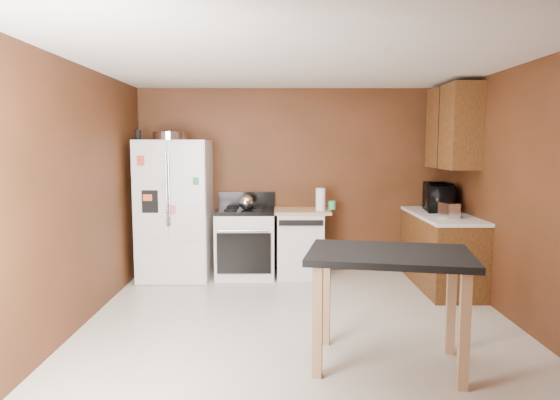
{
  "coord_description": "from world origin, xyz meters",
  "views": [
    {
      "loc": [
        -0.22,
        -4.57,
        1.73
      ],
      "look_at": [
        -0.19,
        0.85,
        1.14
      ],
      "focal_mm": 32.0,
      "sensor_mm": 36.0,
      "label": 1
    }
  ],
  "objects_px": {
    "toaster": "(449,210)",
    "island": "(389,269)",
    "paper_towel": "(320,199)",
    "microwave": "(438,198)",
    "gas_range": "(246,242)",
    "refrigerator": "(175,210)",
    "roasting_pan": "(169,136)",
    "dishwasher": "(300,242)",
    "kettle": "(246,202)",
    "green_canister": "(332,205)",
    "pen_cup": "(138,135)"
  },
  "relations": [
    {
      "from": "toaster",
      "to": "island",
      "type": "height_order",
      "value": "toaster"
    },
    {
      "from": "paper_towel",
      "to": "microwave",
      "type": "xyz_separation_m",
      "value": [
        1.5,
        -0.11,
        0.03
      ]
    },
    {
      "from": "gas_range",
      "to": "microwave",
      "type": "bearing_deg",
      "value": -4.17
    },
    {
      "from": "refrigerator",
      "to": "paper_towel",
      "type": "bearing_deg",
      "value": -0.16
    },
    {
      "from": "roasting_pan",
      "to": "island",
      "type": "distance_m",
      "value": 3.61
    },
    {
      "from": "dishwasher",
      "to": "island",
      "type": "bearing_deg",
      "value": -78.14
    },
    {
      "from": "kettle",
      "to": "refrigerator",
      "type": "xyz_separation_m",
      "value": [
        -0.92,
        -0.01,
        -0.1
      ]
    },
    {
      "from": "kettle",
      "to": "island",
      "type": "distance_m",
      "value": 2.95
    },
    {
      "from": "gas_range",
      "to": "dishwasher",
      "type": "distance_m",
      "value": 0.72
    },
    {
      "from": "kettle",
      "to": "refrigerator",
      "type": "bearing_deg",
      "value": -179.57
    },
    {
      "from": "microwave",
      "to": "dishwasher",
      "type": "height_order",
      "value": "microwave"
    },
    {
      "from": "gas_range",
      "to": "refrigerator",
      "type": "bearing_deg",
      "value": -176.19
    },
    {
      "from": "toaster",
      "to": "microwave",
      "type": "xyz_separation_m",
      "value": [
        0.08,
        0.63,
        0.07
      ]
    },
    {
      "from": "refrigerator",
      "to": "gas_range",
      "type": "relative_size",
      "value": 1.64
    },
    {
      "from": "green_canister",
      "to": "roasting_pan",
      "type": "bearing_deg",
      "value": -176.6
    },
    {
      "from": "gas_range",
      "to": "dishwasher",
      "type": "relative_size",
      "value": 1.24
    },
    {
      "from": "toaster",
      "to": "kettle",
      "type": "bearing_deg",
      "value": 150.01
    },
    {
      "from": "roasting_pan",
      "to": "microwave",
      "type": "xyz_separation_m",
      "value": [
        3.44,
        -0.09,
        -0.79
      ]
    },
    {
      "from": "roasting_pan",
      "to": "refrigerator",
      "type": "height_order",
      "value": "roasting_pan"
    },
    {
      "from": "refrigerator",
      "to": "roasting_pan",
      "type": "bearing_deg",
      "value": -148.58
    },
    {
      "from": "pen_cup",
      "to": "refrigerator",
      "type": "distance_m",
      "value": 1.05
    },
    {
      "from": "toaster",
      "to": "refrigerator",
      "type": "relative_size",
      "value": 0.13
    },
    {
      "from": "gas_range",
      "to": "island",
      "type": "relative_size",
      "value": 0.8
    },
    {
      "from": "kettle",
      "to": "island",
      "type": "relative_size",
      "value": 0.14
    },
    {
      "from": "pen_cup",
      "to": "paper_towel",
      "type": "relative_size",
      "value": 0.42
    },
    {
      "from": "kettle",
      "to": "gas_range",
      "type": "distance_m",
      "value": 0.54
    },
    {
      "from": "pen_cup",
      "to": "dishwasher",
      "type": "bearing_deg",
      "value": 5.63
    },
    {
      "from": "paper_towel",
      "to": "island",
      "type": "bearing_deg",
      "value": -83.29
    },
    {
      "from": "roasting_pan",
      "to": "dishwasher",
      "type": "distance_m",
      "value": 2.19
    },
    {
      "from": "roasting_pan",
      "to": "toaster",
      "type": "bearing_deg",
      "value": -12.08
    },
    {
      "from": "roasting_pan",
      "to": "dishwasher",
      "type": "xyz_separation_m",
      "value": [
        1.68,
        0.11,
        -1.4
      ]
    },
    {
      "from": "kettle",
      "to": "dishwasher",
      "type": "distance_m",
      "value": 0.9
    },
    {
      "from": "microwave",
      "to": "dishwasher",
      "type": "relative_size",
      "value": 0.65
    },
    {
      "from": "paper_towel",
      "to": "island",
      "type": "height_order",
      "value": "paper_towel"
    },
    {
      "from": "toaster",
      "to": "microwave",
      "type": "relative_size",
      "value": 0.41
    },
    {
      "from": "roasting_pan",
      "to": "kettle",
      "type": "height_order",
      "value": "roasting_pan"
    },
    {
      "from": "pen_cup",
      "to": "green_canister",
      "type": "bearing_deg",
      "value": 4.94
    },
    {
      "from": "roasting_pan",
      "to": "gas_range",
      "type": "distance_m",
      "value": 1.69
    },
    {
      "from": "island",
      "to": "gas_range",
      "type": "bearing_deg",
      "value": 115.57
    },
    {
      "from": "toaster",
      "to": "microwave",
      "type": "distance_m",
      "value": 0.64
    },
    {
      "from": "roasting_pan",
      "to": "kettle",
      "type": "distance_m",
      "value": 1.29
    },
    {
      "from": "gas_range",
      "to": "dishwasher",
      "type": "xyz_separation_m",
      "value": [
        0.72,
        0.02,
        -0.01
      ]
    },
    {
      "from": "green_canister",
      "to": "microwave",
      "type": "relative_size",
      "value": 0.19
    },
    {
      "from": "toaster",
      "to": "pen_cup",
      "type": "bearing_deg",
      "value": 157.95
    },
    {
      "from": "roasting_pan",
      "to": "kettle",
      "type": "bearing_deg",
      "value": 2.07
    },
    {
      "from": "dishwasher",
      "to": "island",
      "type": "xyz_separation_m",
      "value": [
        0.57,
        -2.73,
        0.32
      ]
    },
    {
      "from": "gas_range",
      "to": "dishwasher",
      "type": "bearing_deg",
      "value": 1.94
    },
    {
      "from": "gas_range",
      "to": "roasting_pan",
      "type": "bearing_deg",
      "value": -174.7
    },
    {
      "from": "island",
      "to": "microwave",
      "type": "bearing_deg",
      "value": 64.76
    },
    {
      "from": "paper_towel",
      "to": "gas_range",
      "type": "distance_m",
      "value": 1.14
    }
  ]
}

